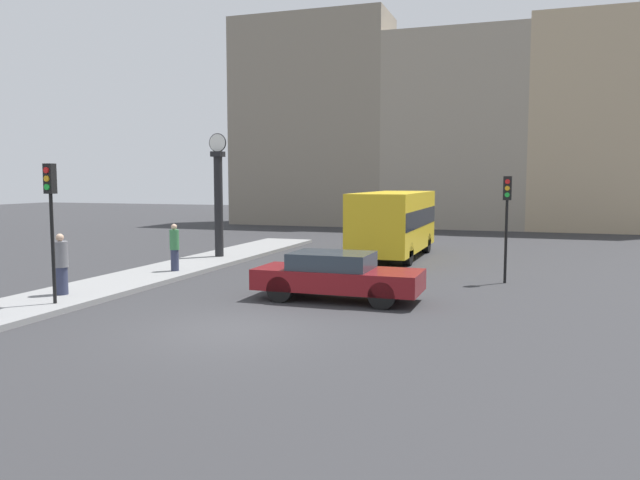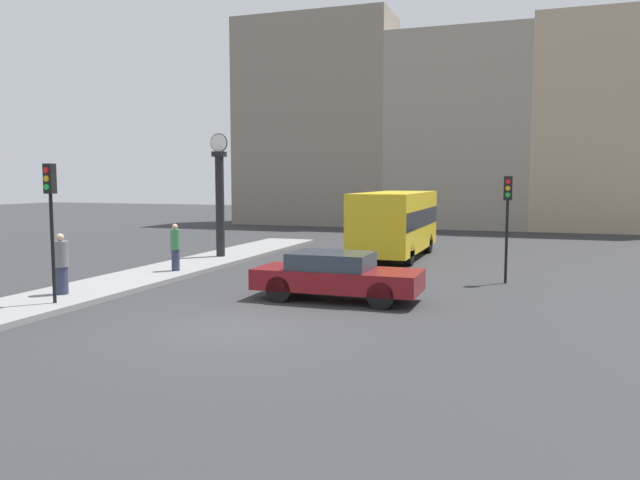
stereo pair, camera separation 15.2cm
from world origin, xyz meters
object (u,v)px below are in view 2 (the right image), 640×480
object	(u,v)px
traffic_light_far	(507,207)
pedestrian_grey_jacket	(61,264)
pedestrian_green_hoodie	(175,247)
traffic_light_near	(51,203)
street_clock	(220,198)
bus_distant	(395,221)
sedan_car	(336,275)

from	to	relation	value
traffic_light_far	pedestrian_grey_jacket	size ratio (longest dim) A/B	2.03
pedestrian_green_hoodie	traffic_light_near	bearing A→B (deg)	-88.42
traffic_light_far	street_clock	xyz separation A→B (m)	(-11.46, 2.20, 0.11)
street_clock	bus_distant	bearing A→B (deg)	24.62
traffic_light_far	pedestrian_green_hoodie	size ratio (longest dim) A/B	2.09
traffic_light_near	traffic_light_far	world-z (taller)	traffic_light_near
traffic_light_near	street_clock	xyz separation A→B (m)	(-0.64, 10.16, -0.15)
pedestrian_green_hoodie	pedestrian_grey_jacket	bearing A→B (deg)	-96.35
traffic_light_near	pedestrian_green_hoodie	bearing A→B (deg)	91.58
pedestrian_grey_jacket	pedestrian_green_hoodie	bearing A→B (deg)	83.65
sedan_car	street_clock	world-z (taller)	street_clock
traffic_light_far	pedestrian_green_hoodie	distance (m)	11.26
street_clock	sedan_car	bearing A→B (deg)	-42.98
traffic_light_far	street_clock	distance (m)	11.67
sedan_car	pedestrian_green_hoodie	xyz separation A→B (m)	(-6.69, 2.51, 0.28)
bus_distant	pedestrian_green_hoodie	bearing A→B (deg)	-130.65
sedan_car	pedestrian_grey_jacket	xyz separation A→B (m)	(-7.24, -2.41, 0.29)
street_clock	traffic_light_near	bearing A→B (deg)	-86.39
sedan_car	street_clock	distance (m)	9.97
traffic_light_far	pedestrian_grey_jacket	bearing A→B (deg)	-149.17
bus_distant	street_clock	size ratio (longest dim) A/B	1.43
traffic_light_far	pedestrian_grey_jacket	world-z (taller)	traffic_light_far
pedestrian_green_hoodie	pedestrian_grey_jacket	distance (m)	4.95
traffic_light_near	traffic_light_far	xyz separation A→B (m)	(10.82, 7.95, -0.25)
traffic_light_far	pedestrian_green_hoodie	world-z (taller)	traffic_light_far
sedan_car	pedestrian_green_hoodie	bearing A→B (deg)	159.46
bus_distant	pedestrian_green_hoodie	world-z (taller)	bus_distant
sedan_car	traffic_light_near	xyz separation A→B (m)	(-6.52, -3.48, 2.03)
bus_distant	traffic_light_near	size ratio (longest dim) A/B	2.02
bus_distant	traffic_light_near	world-z (taller)	traffic_light_near
bus_distant	pedestrian_grey_jacket	xyz separation A→B (m)	(-6.76, -12.15, -0.60)
pedestrian_green_hoodie	pedestrian_grey_jacket	size ratio (longest dim) A/B	0.97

